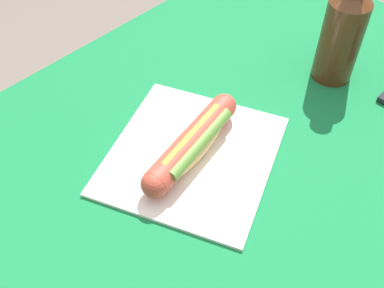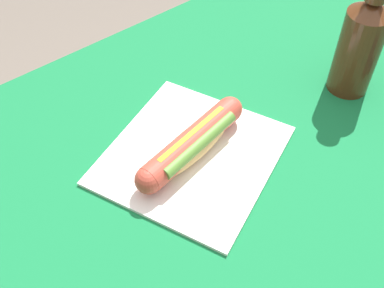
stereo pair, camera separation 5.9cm
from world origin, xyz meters
TOP-DOWN VIEW (x-y plane):
  - dining_table at (0.00, 0.00)m, footprint 1.19×0.79m
  - paper_wrapper at (0.04, -0.03)m, footprint 0.35×0.34m
  - hot_dog at (0.04, -0.03)m, footprint 0.24×0.08m
  - soda_bottle at (-0.29, 0.02)m, footprint 0.07×0.07m

SIDE VIEW (x-z plane):
  - dining_table at x=0.00m, z-range 0.24..1.02m
  - paper_wrapper at x=0.04m, z-range 0.78..0.78m
  - hot_dog at x=0.04m, z-range 0.79..0.84m
  - soda_bottle at x=-0.29m, z-range 0.76..0.98m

